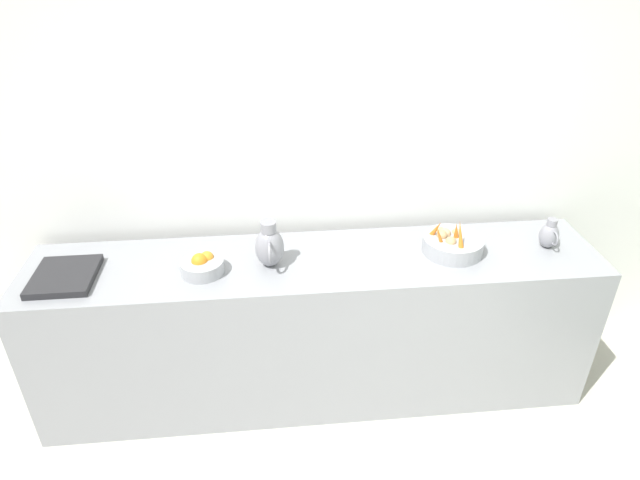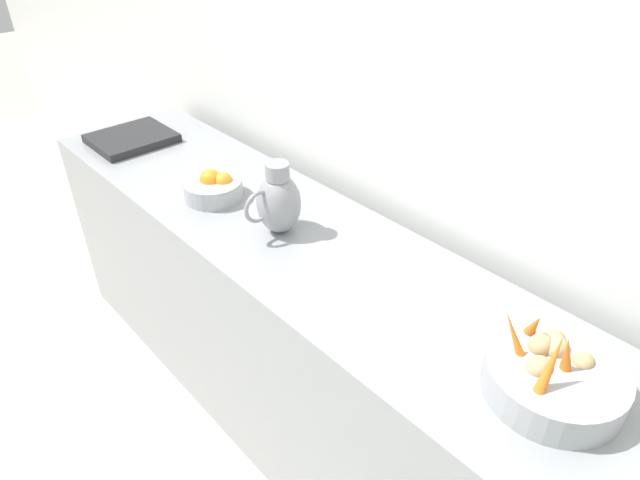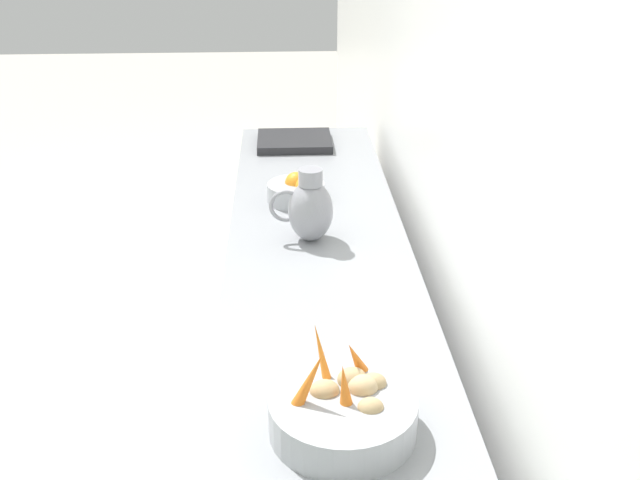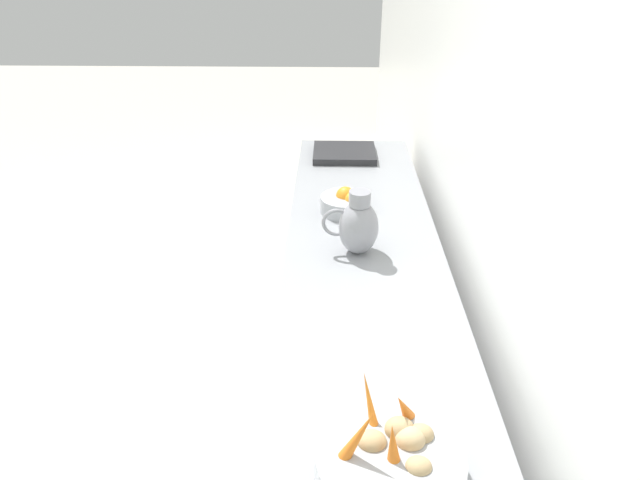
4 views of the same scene
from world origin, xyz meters
TOP-DOWN VIEW (x-y plane):
  - tile_wall_left at (-1.95, 0.25)m, footprint 0.10×9.66m
  - prep_counter at (-1.53, -0.25)m, footprint 0.61×3.06m
  - vegetable_colander at (-1.54, 0.49)m, footprint 0.32×0.32m
  - orange_bowl at (-1.47, -0.84)m, footprint 0.22×0.22m
  - metal_pitcher_tall at (-1.51, -0.49)m, footprint 0.21×0.15m
  - counter_sink_basin at (-1.48, -1.52)m, footprint 0.34×0.30m

SIDE VIEW (x-z plane):
  - prep_counter at x=-1.53m, z-range 0.00..0.92m
  - counter_sink_basin at x=-1.48m, z-range 0.92..0.96m
  - orange_bowl at x=-1.47m, z-range 0.91..1.02m
  - vegetable_colander at x=-1.54m, z-range 0.86..1.08m
  - metal_pitcher_tall at x=-1.51m, z-range 0.91..1.16m
  - tile_wall_left at x=-1.95m, z-range 0.00..3.00m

